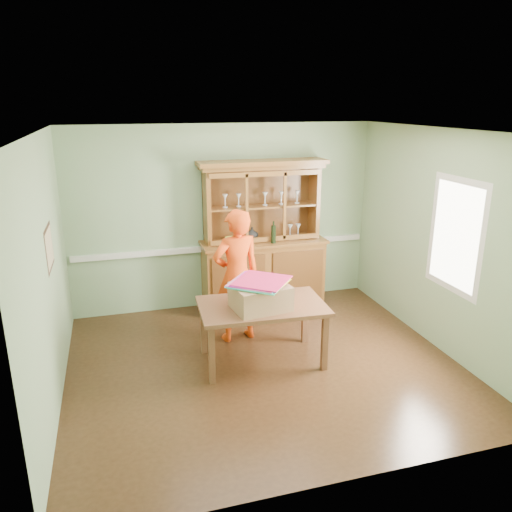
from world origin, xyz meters
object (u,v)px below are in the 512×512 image
object	(u,v)px
china_hutch	(263,257)
person	(237,276)
cardboard_box	(260,297)
dining_table	(262,311)

from	to	relation	value
china_hutch	person	world-z (taller)	china_hutch
china_hutch	cardboard_box	distance (m)	1.84
cardboard_box	china_hutch	bearing A→B (deg)	72.29
china_hutch	person	bearing A→B (deg)	-123.42
person	china_hutch	bearing A→B (deg)	-132.73
dining_table	cardboard_box	distance (m)	0.26
person	cardboard_box	bearing A→B (deg)	86.99
china_hutch	dining_table	xyz separation A→B (m)	(-0.50, -1.64, -0.13)
dining_table	cardboard_box	bearing A→B (deg)	-113.92
china_hutch	dining_table	world-z (taller)	china_hutch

